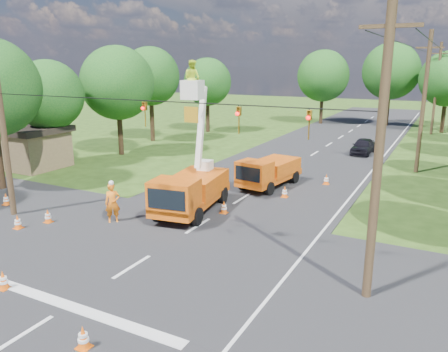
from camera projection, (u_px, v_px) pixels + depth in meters
The scene contains 30 objects.
ground at pixel (296, 165), 34.19m from camera, with size 140.00×140.00×0.00m, color #284414.
road_main at pixel (296, 165), 34.19m from camera, with size 12.00×100.00×0.06m, color black.
road_cross at pixel (162, 249), 18.75m from camera, with size 56.00×10.00×0.07m, color black.
stop_bar at pixel (69, 307), 14.29m from camera, with size 9.00×0.45×0.02m, color silver.
edge_line at pixel (370, 173), 31.68m from camera, with size 0.12×90.00×0.02m, color silver.
bucket_truck at pixel (191, 182), 22.98m from camera, with size 3.15×6.35×7.92m.
second_truck at pixel (268, 171), 27.89m from camera, with size 2.72×5.58×2.01m.
ground_worker at pixel (113, 203), 21.66m from camera, with size 0.74×0.49×2.03m, color #FF5615.
distant_car at pixel (363, 146), 38.39m from camera, with size 1.62×4.02×1.37m, color black.
traffic_cone_0 at pixel (3, 280), 15.31m from camera, with size 0.38×0.38×0.71m.
traffic_cone_1 at pixel (83, 338), 12.11m from camera, with size 0.38×0.38×0.71m.
traffic_cone_2 at pixel (224, 207), 23.10m from camera, with size 0.38×0.38×0.71m.
traffic_cone_3 at pixel (285, 192), 25.86m from camera, with size 0.38×0.38×0.71m.
traffic_cone_4 at pixel (48, 216), 21.74m from camera, with size 0.38×0.38×0.71m.
traffic_cone_5 at pixel (18, 222), 20.94m from camera, with size 0.38×0.38×0.71m.
traffic_cone_6 at pixel (6, 199), 24.46m from camera, with size 0.38×0.38×0.71m.
traffic_cone_7 at pixel (326, 179), 28.63m from camera, with size 0.38×0.38×0.71m.
pole_right_near at pixel (379, 150), 13.66m from camera, with size 1.80×0.30×10.00m.
pole_right_mid at pixel (424, 102), 30.82m from camera, with size 1.80×0.30×10.00m.
pole_right_far at pixel (436, 88), 47.98m from camera, with size 1.80×0.30×10.00m.
pole_left at pixel (3, 130), 21.88m from camera, with size 0.30×0.30×9.00m.
signal_span at pixel (205, 115), 16.28m from camera, with size 18.00×0.29×1.07m.
shed at pixel (29, 146), 33.28m from camera, with size 5.50×4.50×3.15m.
tree_left_c at pixel (48, 95), 32.51m from camera, with size 5.20×5.20×8.06m.
tree_left_d at pixel (117, 83), 36.82m from camera, with size 6.20×6.20×9.24m.
tree_left_e at pixel (150, 76), 43.54m from camera, with size 5.80×5.80×9.41m.
tree_left_f at pixel (207, 82), 49.71m from camera, with size 5.40×5.40×8.40m.
tree_far_a at pixel (323, 76), 56.34m from camera, with size 6.60×6.60×9.50m.
tree_far_b at pixel (391, 71), 54.32m from camera, with size 7.00×7.00×10.32m.
tree_far_c at pixel (448, 79), 49.01m from camera, with size 6.20×6.20×9.18m.
Camera 1 is at (10.41, -12.16, 7.73)m, focal length 35.00 mm.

